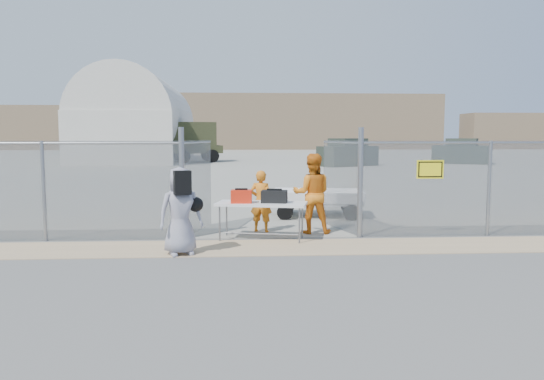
{
  "coord_description": "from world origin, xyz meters",
  "views": [
    {
      "loc": [
        -0.72,
        -9.78,
        2.32
      ],
      "look_at": [
        0.0,
        2.0,
        1.1
      ],
      "focal_mm": 35.0,
      "sensor_mm": 36.0,
      "label": 1
    }
  ],
  "objects": [
    {
      "name": "parked_vehicle_mid",
      "position": [
        17.37,
        32.49,
        1.01
      ],
      "size": [
        4.87,
        3.94,
        2.02
      ],
      "primitive_type": null,
      "rotation": [
        0.0,
        0.0,
        -0.51
      ],
      "color": "#2C342B",
      "rests_on": "ground"
    },
    {
      "name": "security_worker_right",
      "position": [
        0.98,
        2.58,
        0.95
      ],
      "size": [
        0.99,
        0.8,
        1.9
      ],
      "primitive_type": "imported",
      "rotation": [
        0.0,
        0.0,
        3.05
      ],
      "color": "orange",
      "rests_on": "ground"
    },
    {
      "name": "tarmac_inside",
      "position": [
        0.0,
        42.0,
        0.01
      ],
      "size": [
        160.0,
        80.0,
        0.01
      ],
      "primitive_type": "cube",
      "color": "gray",
      "rests_on": "ground"
    },
    {
      "name": "distant_hills",
      "position": [
        5.0,
        78.0,
        4.5
      ],
      "size": [
        140.0,
        6.0,
        9.0
      ],
      "primitive_type": null,
      "color": "#7F684F",
      "rests_on": "ground"
    },
    {
      "name": "folding_table",
      "position": [
        -0.24,
        1.86,
        0.42
      ],
      "size": [
        2.1,
        1.21,
        0.84
      ],
      "primitive_type": null,
      "rotation": [
        0.0,
        0.0,
        -0.21
      ],
      "color": "white",
      "rests_on": "ground"
    },
    {
      "name": "quonset_hangar",
      "position": [
        -10.0,
        40.0,
        4.0
      ],
      "size": [
        9.0,
        18.0,
        8.0
      ],
      "primitive_type": null,
      "color": "beige",
      "rests_on": "ground"
    },
    {
      "name": "parked_vehicle_near",
      "position": [
        7.41,
        29.79,
        1.02
      ],
      "size": [
        4.91,
        4.07,
        2.04
      ],
      "primitive_type": null,
      "rotation": [
        0.0,
        0.0,
        0.54
      ],
      "color": "#2C342B",
      "rests_on": "ground"
    },
    {
      "name": "black_duffel",
      "position": [
        0.04,
        1.81,
        0.97
      ],
      "size": [
        0.61,
        0.43,
        0.27
      ],
      "primitive_type": "cube",
      "rotation": [
        0.0,
        0.0,
        -0.18
      ],
      "color": "black",
      "rests_on": "folding_table"
    },
    {
      "name": "chain_link_fence",
      "position": [
        0.0,
        2.0,
        1.1
      ],
      "size": [
        40.0,
        0.2,
        2.2
      ],
      "primitive_type": null,
      "color": "gray",
      "rests_on": "ground"
    },
    {
      "name": "utility_trailer",
      "position": [
        1.51,
        5.16,
        0.4
      ],
      "size": [
        3.53,
        2.16,
        0.8
      ],
      "primitive_type": null,
      "rotation": [
        0.0,
        0.0,
        -0.14
      ],
      "color": "white",
      "rests_on": "ground"
    },
    {
      "name": "security_worker_left",
      "position": [
        -0.22,
        2.79,
        0.75
      ],
      "size": [
        0.63,
        0.51,
        1.49
      ],
      "primitive_type": "imported",
      "rotation": [
        0.0,
        0.0,
        2.82
      ],
      "color": "orange",
      "rests_on": "ground"
    },
    {
      "name": "military_truck",
      "position": [
        -5.96,
        36.47,
        1.72
      ],
      "size": [
        7.63,
        4.19,
        3.44
      ],
      "primitive_type": null,
      "rotation": [
        0.0,
        0.0,
        0.22
      ],
      "color": "#34381F",
      "rests_on": "ground"
    },
    {
      "name": "ground",
      "position": [
        0.0,
        0.0,
        0.0
      ],
      "size": [
        160.0,
        160.0,
        0.0
      ],
      "primitive_type": "plane",
      "color": "#585858"
    },
    {
      "name": "orange_bag",
      "position": [
        -0.69,
        1.81,
        0.98
      ],
      "size": [
        0.47,
        0.33,
        0.28
      ],
      "primitive_type": "cube",
      "rotation": [
        0.0,
        0.0,
        -0.05
      ],
      "color": "red",
      "rests_on": "folding_table"
    },
    {
      "name": "visitor",
      "position": [
        -1.87,
        0.46,
        0.86
      ],
      "size": [
        0.97,
        0.79,
        1.72
      ],
      "primitive_type": "imported",
      "rotation": [
        0.0,
        0.0,
        0.34
      ],
      "color": "#8F8E9C",
      "rests_on": "ground"
    },
    {
      "name": "dirt_strip",
      "position": [
        0.0,
        1.0,
        0.01
      ],
      "size": [
        44.0,
        1.6,
        0.01
      ],
      "primitive_type": "cube",
      "color": "tan",
      "rests_on": "ground"
    }
  ]
}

